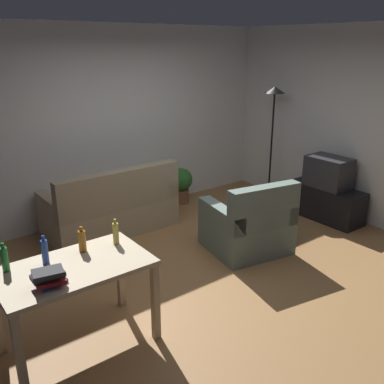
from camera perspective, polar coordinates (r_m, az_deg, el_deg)
name	(u,v)px	position (r m, az deg, el deg)	size (l,w,h in m)	color
ground_plane	(211,267)	(4.96, 2.63, -10.08)	(5.20, 4.40, 0.02)	#9E7042
wall_rear	(115,123)	(6.26, -10.37, 9.12)	(5.20, 0.10, 2.70)	white
wall_right	(355,125)	(6.42, 21.12, 8.40)	(0.10, 4.40, 2.70)	silver
couch	(112,210)	(5.83, -10.73, -2.35)	(1.71, 0.84, 0.92)	tan
tv_stand	(325,202)	(6.47, 17.49, -1.34)	(0.44, 1.10, 0.48)	black
tv	(329,172)	(6.34, 17.92, 2.56)	(0.41, 0.60, 0.44)	#2D2D33
torchiere_lamp	(273,112)	(6.85, 10.92, 10.48)	(0.32, 0.32, 1.81)	black
desk	(75,278)	(3.59, -15.51, -11.05)	(1.20, 0.70, 0.76)	#C6B28E
potted_plant	(181,183)	(6.74, -1.49, 1.21)	(0.36, 0.36, 0.57)	brown
armchair	(249,226)	(5.23, 7.66, -4.61)	(1.04, 0.99, 0.92)	slate
bottle_green	(5,259)	(3.59, -23.91, -8.25)	(0.06, 0.06, 0.24)	#1E722D
bottle_blue	(45,252)	(3.59, -19.22, -7.59)	(0.05, 0.05, 0.25)	#2347A3
bottle_amber	(82,241)	(3.71, -14.59, -6.36)	(0.07, 0.07, 0.23)	#9E6019
bottle_squat	(116,233)	(3.78, -10.24, -5.47)	(0.05, 0.05, 0.23)	#BCB24C
book_stack	(49,277)	(3.29, -18.66, -10.83)	(0.26, 0.22, 0.13)	navy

